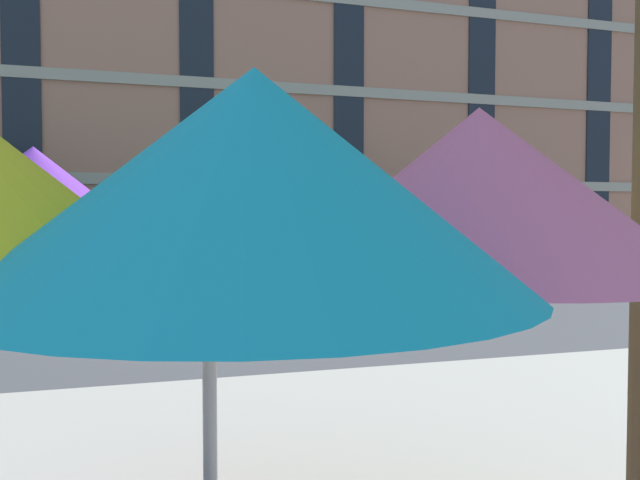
{
  "coord_description": "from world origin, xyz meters",
  "views": [
    {
      "loc": [
        -1.65,
        -11.54,
        1.98
      ],
      "look_at": [
        2.56,
        3.2,
        1.4
      ],
      "focal_mm": 34.21,
      "sensor_mm": 36.0,
      "label": 1
    }
  ],
  "objects_px": {
    "pickup_gray": "(383,252)",
    "sedan_gray": "(585,252)",
    "street_tree_middle": "(338,186)",
    "pickup_green_midblock": "(174,256)",
    "patio_umbrella": "(208,195)"
  },
  "relations": [
    {
      "from": "pickup_gray",
      "to": "street_tree_middle",
      "type": "distance_m",
      "value": 3.5
    },
    {
      "from": "pickup_green_midblock",
      "to": "pickup_gray",
      "type": "height_order",
      "value": "same"
    },
    {
      "from": "pickup_gray",
      "to": "street_tree_middle",
      "type": "relative_size",
      "value": 1.24
    },
    {
      "from": "pickup_green_midblock",
      "to": "street_tree_middle",
      "type": "relative_size",
      "value": 1.24
    },
    {
      "from": "patio_umbrella",
      "to": "pickup_green_midblock",
      "type": "bearing_deg",
      "value": 88.18
    },
    {
      "from": "pickup_green_midblock",
      "to": "patio_umbrella",
      "type": "bearing_deg",
      "value": -91.82
    },
    {
      "from": "pickup_gray",
      "to": "sedan_gray",
      "type": "distance_m",
      "value": 6.45
    },
    {
      "from": "pickup_gray",
      "to": "patio_umbrella",
      "type": "relative_size",
      "value": 1.44
    },
    {
      "from": "street_tree_middle",
      "to": "pickup_gray",
      "type": "bearing_deg",
      "value": -83.54
    },
    {
      "from": "pickup_gray",
      "to": "street_tree_middle",
      "type": "bearing_deg",
      "value": 96.46
    },
    {
      "from": "pickup_gray",
      "to": "pickup_green_midblock",
      "type": "bearing_deg",
      "value": 180.0
    },
    {
      "from": "street_tree_middle",
      "to": "sedan_gray",
      "type": "bearing_deg",
      "value": -23.14
    },
    {
      "from": "street_tree_middle",
      "to": "patio_umbrella",
      "type": "distance_m",
      "value": 16.57
    },
    {
      "from": "patio_umbrella",
      "to": "sedan_gray",
      "type": "bearing_deg",
      "value": 45.89
    },
    {
      "from": "pickup_gray",
      "to": "sedan_gray",
      "type": "relative_size",
      "value": 1.16
    }
  ]
}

